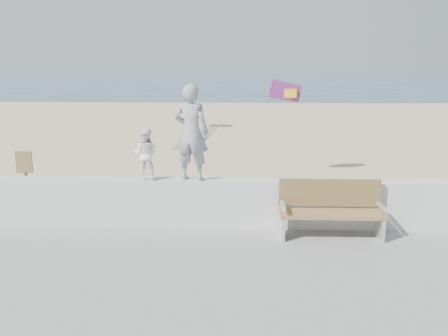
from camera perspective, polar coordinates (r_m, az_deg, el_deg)
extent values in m
plane|color=#315162|center=(7.29, -2.13, -13.63)|extent=(220.00, 220.00, 0.00)
cube|color=#CEB689|center=(15.84, 0.19, 1.24)|extent=(90.00, 40.00, 0.08)
cube|color=silver|center=(8.91, -1.24, -4.22)|extent=(30.00, 0.35, 0.90)
imported|color=#949398|center=(8.64, -3.96, 4.30)|extent=(0.72, 0.56, 1.77)
imported|color=white|center=(8.84, -9.40, 1.67)|extent=(0.50, 0.41, 0.95)
cube|color=#9B7343|center=(8.53, 12.78, -5.41)|extent=(1.80, 0.50, 0.06)
cube|color=brown|center=(8.69, 12.56, -2.92)|extent=(1.80, 0.05, 0.50)
cube|color=silver|center=(8.49, 7.02, -6.98)|extent=(0.06, 0.50, 0.40)
cube|color=white|center=(8.31, 7.12, -4.51)|extent=(0.06, 0.45, 0.05)
cube|color=silver|center=(8.80, 18.19, -6.82)|extent=(0.06, 0.50, 0.40)
cube|color=silver|center=(8.64, 18.46, -4.43)|extent=(0.06, 0.45, 0.05)
cube|color=red|center=(12.74, 7.27, 9.16)|extent=(0.94, 0.39, 0.62)
cube|color=yellow|center=(12.76, 7.94, 8.92)|extent=(0.32, 0.24, 0.23)
cylinder|color=brown|center=(10.05, -22.55, -2.94)|extent=(0.07, 0.07, 1.20)
cube|color=olive|center=(9.88, -22.92, 0.66)|extent=(0.32, 0.03, 0.42)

